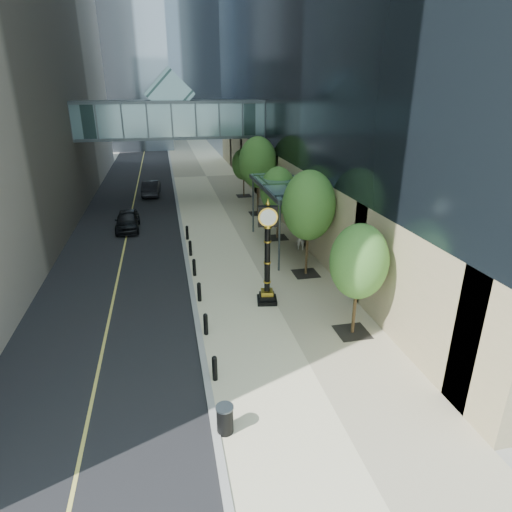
# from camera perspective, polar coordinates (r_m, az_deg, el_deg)

# --- Properties ---
(ground) EXTENTS (320.00, 320.00, 0.00)m
(ground) POSITION_cam_1_polar(r_m,az_deg,el_deg) (16.16, 4.99, -17.15)
(ground) COLOR gray
(ground) RESTS_ON ground
(road) EXTENTS (8.00, 180.00, 0.02)m
(road) POSITION_cam_1_polar(r_m,az_deg,el_deg) (53.06, -15.39, 9.84)
(road) COLOR black
(road) RESTS_ON ground
(sidewalk) EXTENTS (8.00, 180.00, 0.06)m
(sidewalk) POSITION_cam_1_polar(r_m,az_deg,el_deg) (53.20, -6.65, 10.50)
(sidewalk) COLOR beige
(sidewalk) RESTS_ON ground
(curb) EXTENTS (0.25, 180.00, 0.07)m
(curb) POSITION_cam_1_polar(r_m,az_deg,el_deg) (52.97, -11.02, 10.21)
(curb) COLOR gray
(curb) RESTS_ON ground
(skywalk) EXTENTS (17.00, 4.20, 5.80)m
(skywalk) POSITION_cam_1_polar(r_m,az_deg,el_deg) (40.09, -11.26, 17.76)
(skywalk) COLOR #446D6D
(skywalk) RESTS_ON ground
(entrance_canopy) EXTENTS (3.00, 8.00, 4.38)m
(entrance_canopy) POSITION_cam_1_polar(r_m,az_deg,el_deg) (27.68, 3.81, 9.20)
(entrance_canopy) COLOR #383F44
(entrance_canopy) RESTS_ON ground
(bollard_row) EXTENTS (0.20, 16.20, 0.90)m
(bollard_row) POSITION_cam_1_polar(r_m,az_deg,el_deg) (23.12, -7.92, -3.14)
(bollard_row) COLOR black
(bollard_row) RESTS_ON sidewalk
(street_trees) EXTENTS (3.12, 28.33, 6.41)m
(street_trees) POSITION_cam_1_polar(r_m,az_deg,el_deg) (29.65, 2.97, 9.43)
(street_trees) COLOR black
(street_trees) RESTS_ON sidewalk
(street_clock) EXTENTS (1.11, 1.11, 5.17)m
(street_clock) POSITION_cam_1_polar(r_m,az_deg,el_deg) (20.63, 1.52, -0.63)
(street_clock) COLOR black
(street_clock) RESTS_ON sidewalk
(trash_bin) EXTENTS (0.65, 0.65, 0.90)m
(trash_bin) POSITION_cam_1_polar(r_m,az_deg,el_deg) (14.19, -4.15, -20.96)
(trash_bin) COLOR black
(trash_bin) RESTS_ON sidewalk
(pedestrian) EXTENTS (0.70, 0.57, 1.65)m
(pedestrian) POSITION_cam_1_polar(r_m,az_deg,el_deg) (28.27, 5.99, 2.43)
(pedestrian) COLOR #BBB4AC
(pedestrian) RESTS_ON sidewalk
(car_near) EXTENTS (1.76, 4.27, 1.45)m
(car_near) POSITION_cam_1_polar(r_m,az_deg,el_deg) (33.82, -16.77, 4.58)
(car_near) COLOR black
(car_near) RESTS_ON road
(car_far) EXTENTS (1.86, 4.61, 1.49)m
(car_far) POSITION_cam_1_polar(r_m,az_deg,el_deg) (44.46, -13.79, 8.83)
(car_far) COLOR black
(car_far) RESTS_ON road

